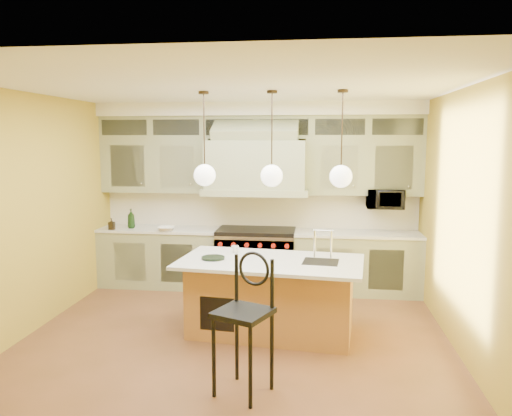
# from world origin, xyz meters

# --- Properties ---
(floor) EXTENTS (5.00, 5.00, 0.00)m
(floor) POSITION_xyz_m (0.00, 0.00, 0.00)
(floor) COLOR brown
(floor) RESTS_ON ground
(ceiling) EXTENTS (5.00, 5.00, 0.00)m
(ceiling) POSITION_xyz_m (0.00, 0.00, 2.90)
(ceiling) COLOR white
(ceiling) RESTS_ON wall_back
(wall_back) EXTENTS (5.00, 0.00, 5.00)m
(wall_back) POSITION_xyz_m (0.00, 2.50, 1.45)
(wall_back) COLOR #B09630
(wall_back) RESTS_ON ground
(wall_front) EXTENTS (5.00, 0.00, 5.00)m
(wall_front) POSITION_xyz_m (0.00, -2.50, 1.45)
(wall_front) COLOR #B09630
(wall_front) RESTS_ON ground
(wall_left) EXTENTS (0.00, 5.00, 5.00)m
(wall_left) POSITION_xyz_m (-2.50, 0.00, 1.45)
(wall_left) COLOR #B09630
(wall_left) RESTS_ON ground
(wall_right) EXTENTS (0.00, 5.00, 5.00)m
(wall_right) POSITION_xyz_m (2.50, 0.00, 1.45)
(wall_right) COLOR #B09630
(wall_right) RESTS_ON ground
(back_cabinetry) EXTENTS (5.00, 0.77, 2.90)m
(back_cabinetry) POSITION_xyz_m (0.00, 2.23, 1.43)
(back_cabinetry) COLOR gray
(back_cabinetry) RESTS_ON floor
(range) EXTENTS (1.20, 0.74, 0.96)m
(range) POSITION_xyz_m (0.00, 2.14, 0.49)
(range) COLOR silver
(range) RESTS_ON floor
(kitchen_island) EXTENTS (2.27, 1.38, 1.35)m
(kitchen_island) POSITION_xyz_m (0.41, 0.38, 0.47)
(kitchen_island) COLOR #A4723A
(kitchen_island) RESTS_ON floor
(counter_stool) EXTENTS (0.60, 0.60, 1.31)m
(counter_stool) POSITION_xyz_m (0.29, -1.07, 0.75)
(counter_stool) COLOR black
(counter_stool) RESTS_ON floor
(microwave) EXTENTS (0.54, 0.37, 0.30)m
(microwave) POSITION_xyz_m (1.95, 2.25, 1.45)
(microwave) COLOR black
(microwave) RESTS_ON back_cabinetry
(oil_bottle_a) EXTENTS (0.14, 0.14, 0.31)m
(oil_bottle_a) POSITION_xyz_m (-2.00, 2.09, 1.09)
(oil_bottle_a) COLOR black
(oil_bottle_a) RESTS_ON back_cabinetry
(oil_bottle_b) EXTENTS (0.09, 0.09, 0.18)m
(oil_bottle_b) POSITION_xyz_m (-2.25, 1.92, 1.03)
(oil_bottle_b) COLOR black
(oil_bottle_b) RESTS_ON back_cabinetry
(fruit_bowl) EXTENTS (0.29, 0.29, 0.07)m
(fruit_bowl) POSITION_xyz_m (-1.37, 1.92, 0.97)
(fruit_bowl) COLOR white
(fruit_bowl) RESTS_ON back_cabinetry
(cup) EXTENTS (0.10, 0.10, 0.09)m
(cup) POSITION_xyz_m (-0.09, 0.67, 0.96)
(cup) COLOR silver
(cup) RESTS_ON kitchen_island
(pendant_left) EXTENTS (0.26, 0.26, 1.11)m
(pendant_left) POSITION_xyz_m (-0.40, 0.38, 1.95)
(pendant_left) COLOR #2D2319
(pendant_left) RESTS_ON ceiling
(pendant_center) EXTENTS (0.26, 0.26, 1.11)m
(pendant_center) POSITION_xyz_m (0.40, 0.38, 1.95)
(pendant_center) COLOR #2D2319
(pendant_center) RESTS_ON ceiling
(pendant_right) EXTENTS (0.26, 0.26, 1.11)m
(pendant_right) POSITION_xyz_m (1.20, 0.38, 1.95)
(pendant_right) COLOR #2D2319
(pendant_right) RESTS_ON ceiling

